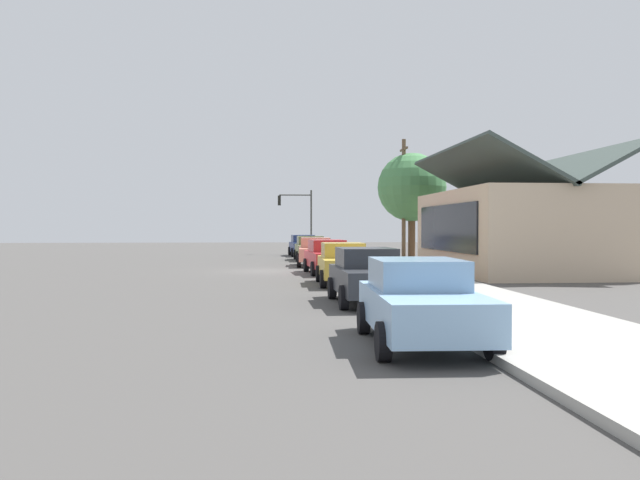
{
  "coord_description": "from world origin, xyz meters",
  "views": [
    {
      "loc": [
        32.62,
        -0.17,
        2.21
      ],
      "look_at": [
        1.34,
        2.48,
        1.57
      ],
      "focal_mm": 36.63,
      "sensor_mm": 36.0,
      "label": 1
    }
  ],
  "objects_px": {
    "car_coral": "(315,251)",
    "car_skyblue": "(420,301)",
    "traffic_light_main": "(298,211)",
    "car_cherry": "(328,256)",
    "utility_pole_wooden": "(404,198)",
    "car_navy": "(303,245)",
    "car_mustard": "(344,263)",
    "shade_tree": "(412,188)",
    "car_olive": "(310,248)",
    "fire_hydrant_red": "(373,269)",
    "car_charcoal": "(368,275)"
  },
  "relations": [
    {
      "from": "car_coral",
      "to": "traffic_light_main",
      "type": "xyz_separation_m",
      "value": [
        -16.41,
        -0.14,
        2.68
      ]
    },
    {
      "from": "car_navy",
      "to": "car_skyblue",
      "type": "xyz_separation_m",
      "value": [
        37.39,
        0.0,
        -0.0
      ]
    },
    {
      "from": "car_navy",
      "to": "car_coral",
      "type": "height_order",
      "value": "same"
    },
    {
      "from": "car_coral",
      "to": "car_cherry",
      "type": "relative_size",
      "value": 0.94
    },
    {
      "from": "car_coral",
      "to": "car_skyblue",
      "type": "distance_m",
      "value": 24.73
    },
    {
      "from": "car_cherry",
      "to": "shade_tree",
      "type": "xyz_separation_m",
      "value": [
        -8.62,
        5.99,
        3.79
      ]
    },
    {
      "from": "car_cherry",
      "to": "fire_hydrant_red",
      "type": "xyz_separation_m",
      "value": [
        4.63,
        1.41,
        -0.32
      ]
    },
    {
      "from": "car_mustard",
      "to": "car_charcoal",
      "type": "height_order",
      "value": "same"
    },
    {
      "from": "car_cherry",
      "to": "traffic_light_main",
      "type": "xyz_separation_m",
      "value": [
        -22.46,
        -0.25,
        2.68
      ]
    },
    {
      "from": "shade_tree",
      "to": "traffic_light_main",
      "type": "relative_size",
      "value": 1.29
    },
    {
      "from": "car_mustard",
      "to": "car_charcoal",
      "type": "relative_size",
      "value": 1.01
    },
    {
      "from": "utility_pole_wooden",
      "to": "fire_hydrant_red",
      "type": "distance_m",
      "value": 13.88
    },
    {
      "from": "shade_tree",
      "to": "car_navy",
      "type": "bearing_deg",
      "value": -149.07
    },
    {
      "from": "car_coral",
      "to": "car_cherry",
      "type": "bearing_deg",
      "value": 4.24
    },
    {
      "from": "car_cherry",
      "to": "car_mustard",
      "type": "xyz_separation_m",
      "value": [
        5.89,
        0.04,
        -0.0
      ]
    },
    {
      "from": "car_coral",
      "to": "traffic_light_main",
      "type": "distance_m",
      "value": 16.63
    },
    {
      "from": "car_charcoal",
      "to": "car_skyblue",
      "type": "relative_size",
      "value": 0.96
    },
    {
      "from": "car_navy",
      "to": "car_coral",
      "type": "relative_size",
      "value": 1.01
    },
    {
      "from": "car_olive",
      "to": "shade_tree",
      "type": "height_order",
      "value": "shade_tree"
    },
    {
      "from": "car_mustard",
      "to": "fire_hydrant_red",
      "type": "relative_size",
      "value": 6.23
    },
    {
      "from": "utility_pole_wooden",
      "to": "car_navy",
      "type": "bearing_deg",
      "value": -152.49
    },
    {
      "from": "car_navy",
      "to": "traffic_light_main",
      "type": "xyz_separation_m",
      "value": [
        -3.75,
        -0.19,
        2.68
      ]
    },
    {
      "from": "utility_pole_wooden",
      "to": "shade_tree",
      "type": "bearing_deg",
      "value": 124.68
    },
    {
      "from": "shade_tree",
      "to": "traffic_light_main",
      "type": "distance_m",
      "value": 15.23
    },
    {
      "from": "car_mustard",
      "to": "utility_pole_wooden",
      "type": "bearing_deg",
      "value": 160.58
    },
    {
      "from": "car_olive",
      "to": "car_charcoal",
      "type": "bearing_deg",
      "value": -0.47
    },
    {
      "from": "car_mustard",
      "to": "shade_tree",
      "type": "distance_m",
      "value": 16.13
    },
    {
      "from": "car_coral",
      "to": "utility_pole_wooden",
      "type": "height_order",
      "value": "utility_pole_wooden"
    },
    {
      "from": "car_charcoal",
      "to": "car_mustard",
      "type": "bearing_deg",
      "value": 178.93
    },
    {
      "from": "car_charcoal",
      "to": "car_skyblue",
      "type": "xyz_separation_m",
      "value": [
        6.63,
        -0.06,
        0.0
      ]
    },
    {
      "from": "car_mustard",
      "to": "fire_hydrant_red",
      "type": "height_order",
      "value": "car_mustard"
    },
    {
      "from": "car_coral",
      "to": "car_mustard",
      "type": "bearing_deg",
      "value": 3.86
    },
    {
      "from": "utility_pole_wooden",
      "to": "traffic_light_main",
      "type": "bearing_deg",
      "value": -158.34
    },
    {
      "from": "car_olive",
      "to": "shade_tree",
      "type": "bearing_deg",
      "value": 57.26
    },
    {
      "from": "car_cherry",
      "to": "traffic_light_main",
      "type": "bearing_deg",
      "value": 177.64
    },
    {
      "from": "traffic_light_main",
      "to": "car_coral",
      "type": "bearing_deg",
      "value": 0.47
    },
    {
      "from": "shade_tree",
      "to": "car_skyblue",
      "type": "bearing_deg",
      "value": -12.5
    },
    {
      "from": "car_coral",
      "to": "shade_tree",
      "type": "bearing_deg",
      "value": 115.87
    },
    {
      "from": "car_olive",
      "to": "car_coral",
      "type": "height_order",
      "value": "same"
    },
    {
      "from": "car_skyblue",
      "to": "traffic_light_main",
      "type": "relative_size",
      "value": 0.88
    },
    {
      "from": "car_coral",
      "to": "car_charcoal",
      "type": "height_order",
      "value": "same"
    },
    {
      "from": "car_olive",
      "to": "car_skyblue",
      "type": "height_order",
      "value": "same"
    },
    {
      "from": "car_skyblue",
      "to": "utility_pole_wooden",
      "type": "distance_m",
      "value": 27.62
    },
    {
      "from": "car_navy",
      "to": "car_mustard",
      "type": "bearing_deg",
      "value": -2.15
    },
    {
      "from": "car_navy",
      "to": "car_coral",
      "type": "xyz_separation_m",
      "value": [
        12.66,
        -0.06,
        -0.0
      ]
    },
    {
      "from": "car_charcoal",
      "to": "car_navy",
      "type": "bearing_deg",
      "value": 179.38
    },
    {
      "from": "car_navy",
      "to": "car_cherry",
      "type": "height_order",
      "value": "same"
    },
    {
      "from": "car_olive",
      "to": "car_charcoal",
      "type": "relative_size",
      "value": 1.06
    },
    {
      "from": "car_cherry",
      "to": "car_skyblue",
      "type": "relative_size",
      "value": 1.04
    },
    {
      "from": "shade_tree",
      "to": "fire_hydrant_red",
      "type": "height_order",
      "value": "shade_tree"
    }
  ]
}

